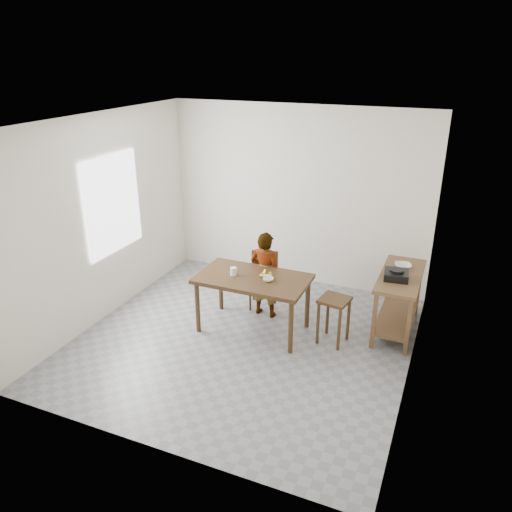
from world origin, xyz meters
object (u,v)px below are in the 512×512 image
at_px(prep_counter, 398,303).
at_px(child, 265,275).
at_px(dining_table, 253,303).
at_px(dining_chair, 263,281).
at_px(stool, 333,320).

distance_m(prep_counter, child, 1.76).
distance_m(dining_table, child, 0.49).
distance_m(dining_chair, stool, 1.28).
distance_m(child, dining_chair, 0.33).
height_order(prep_counter, dining_chair, prep_counter).
bearing_deg(dining_chair, prep_counter, -13.06).
height_order(dining_chair, stool, dining_chair).
relative_size(dining_table, prep_counter, 1.17).
relative_size(child, dining_chair, 1.55).
xyz_separation_m(child, stool, (1.04, -0.31, -0.30)).
bearing_deg(dining_table, child, 90.46).
height_order(prep_counter, stool, prep_counter).
xyz_separation_m(prep_counter, stool, (-0.69, -0.59, -0.10)).
bearing_deg(child, dining_table, 95.35).
bearing_deg(dining_chair, dining_table, -93.75).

